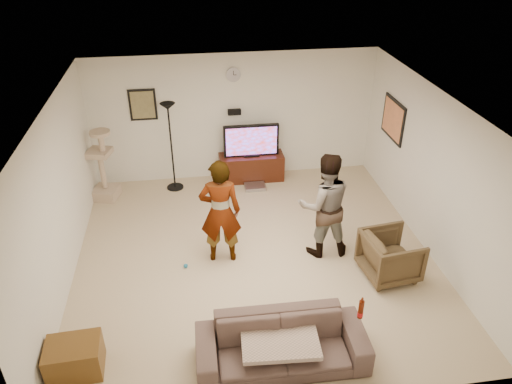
{
  "coord_description": "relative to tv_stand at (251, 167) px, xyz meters",
  "views": [
    {
      "loc": [
        -0.87,
        -6.1,
        4.75
      ],
      "look_at": [
        0.05,
        0.2,
        1.04
      ],
      "focal_mm": 34.19,
      "sensor_mm": 36.0,
      "label": 1
    }
  ],
  "objects": [
    {
      "name": "floor",
      "position": [
        -0.3,
        -2.5,
        -0.28
      ],
      "size": [
        5.5,
        5.5,
        0.02
      ],
      "primitive_type": "cube",
      "color": "tan",
      "rests_on": "ground"
    },
    {
      "name": "ceiling",
      "position": [
        -0.3,
        -2.5,
        2.24
      ],
      "size": [
        5.5,
        5.5,
        0.02
      ],
      "primitive_type": "cube",
      "color": "white",
      "rests_on": "wall_back"
    },
    {
      "name": "wall_back",
      "position": [
        -0.3,
        0.25,
        0.98
      ],
      "size": [
        5.5,
        0.04,
        2.5
      ],
      "primitive_type": "cube",
      "color": "white",
      "rests_on": "floor"
    },
    {
      "name": "wall_front",
      "position": [
        -0.3,
        -5.25,
        0.98
      ],
      "size": [
        5.5,
        0.04,
        2.5
      ],
      "primitive_type": "cube",
      "color": "white",
      "rests_on": "floor"
    },
    {
      "name": "wall_left",
      "position": [
        -3.05,
        -2.5,
        0.98
      ],
      "size": [
        0.04,
        5.5,
        2.5
      ],
      "primitive_type": "cube",
      "color": "white",
      "rests_on": "floor"
    },
    {
      "name": "wall_right",
      "position": [
        2.45,
        -2.5,
        0.98
      ],
      "size": [
        0.04,
        5.5,
        2.5
      ],
      "primitive_type": "cube",
      "color": "white",
      "rests_on": "floor"
    },
    {
      "name": "wall_clock",
      "position": [
        -0.3,
        0.22,
        1.83
      ],
      "size": [
        0.26,
        0.04,
        0.26
      ],
      "primitive_type": "cylinder",
      "rotation": [
        1.57,
        0.0,
        0.0
      ],
      "color": "white",
      "rests_on": "wall_back"
    },
    {
      "name": "wall_speaker",
      "position": [
        -0.3,
        0.19,
        1.11
      ],
      "size": [
        0.25,
        0.1,
        0.1
      ],
      "primitive_type": "cube",
      "color": "black",
      "rests_on": "wall_back"
    },
    {
      "name": "picture_back",
      "position": [
        -2.0,
        0.23,
        1.33
      ],
      "size": [
        0.42,
        0.03,
        0.52
      ],
      "primitive_type": "cube",
      "color": "olive",
      "rests_on": "wall_back"
    },
    {
      "name": "picture_right",
      "position": [
        2.43,
        -0.9,
        1.23
      ],
      "size": [
        0.03,
        0.78,
        0.62
      ],
      "primitive_type": "cube",
      "color": "#D17D4F",
      "rests_on": "wall_right"
    },
    {
      "name": "tv_stand",
      "position": [
        0.0,
        0.0,
        0.0
      ],
      "size": [
        1.27,
        0.45,
        0.53
      ],
      "primitive_type": "cube",
      "color": "#331409",
      "rests_on": "floor"
    },
    {
      "name": "console_box",
      "position": [
        0.02,
        -0.4,
        -0.23
      ],
      "size": [
        0.4,
        0.3,
        0.07
      ],
      "primitive_type": "cube",
      "color": "#AAA9B5",
      "rests_on": "floor"
    },
    {
      "name": "tv",
      "position": [
        0.0,
        0.0,
        0.58
      ],
      "size": [
        1.08,
        0.08,
        0.64
      ],
      "primitive_type": "cube",
      "color": "black",
      "rests_on": "tv_stand"
    },
    {
      "name": "tv_screen",
      "position": [
        0.0,
        -0.04,
        0.58
      ],
      "size": [
        0.99,
        0.01,
        0.56
      ],
      "primitive_type": "cube",
      "color": "#655AFE",
      "rests_on": "tv"
    },
    {
      "name": "floor_lamp",
      "position": [
        -1.53,
        -0.14,
        0.6
      ],
      "size": [
        0.32,
        0.32,
        1.73
      ],
      "primitive_type": "cylinder",
      "color": "black",
      "rests_on": "floor"
    },
    {
      "name": "cat_tree",
      "position": [
        -2.82,
        -0.33,
        0.43
      ],
      "size": [
        0.54,
        0.54,
        1.39
      ],
      "primitive_type": "cube",
      "rotation": [
        0.0,
        0.0,
        -0.26
      ],
      "color": "tan",
      "rests_on": "floor"
    },
    {
      "name": "person_left",
      "position": [
        -0.81,
        -2.49,
        0.59
      ],
      "size": [
        0.65,
        0.46,
        1.7
      ],
      "primitive_type": "imported",
      "rotation": [
        0.0,
        0.0,
        3.06
      ],
      "color": "#8F8D9F",
      "rests_on": "floor"
    },
    {
      "name": "person_right",
      "position": [
        0.77,
        -2.54,
        0.59
      ],
      "size": [
        0.84,
        0.67,
        1.71
      ],
      "primitive_type": "imported",
      "rotation": [
        0.0,
        0.0,
        3.12
      ],
      "color": "#2C4E84",
      "rests_on": "floor"
    },
    {
      "name": "sofa",
      "position": [
        -0.28,
        -4.62,
        0.03
      ],
      "size": [
        2.03,
        0.82,
        0.59
      ],
      "primitive_type": "imported",
      "rotation": [
        0.0,
        0.0,
        -0.01
      ],
      "color": "#503D37",
      "rests_on": "floor"
    },
    {
      "name": "throw_blanket",
      "position": [
        -0.31,
        -4.62,
        0.13
      ],
      "size": [
        0.94,
        0.76,
        0.06
      ],
      "primitive_type": "cube",
      "rotation": [
        0.0,
        0.0,
        -0.07
      ],
      "color": "tan",
      "rests_on": "sofa"
    },
    {
      "name": "beer_bottle",
      "position": [
        0.65,
        -4.62,
        0.45
      ],
      "size": [
        0.06,
        0.06,
        0.25
      ],
      "primitive_type": "cylinder",
      "color": "#551807",
      "rests_on": "sofa"
    },
    {
      "name": "armchair",
      "position": [
        1.61,
        -3.26,
        0.09
      ],
      "size": [
        0.86,
        0.84,
        0.7
      ],
      "primitive_type": "imported",
      "rotation": [
        0.0,
        0.0,
        1.7
      ],
      "color": "#473722",
      "rests_on": "floor"
    },
    {
      "name": "side_table",
      "position": [
        -2.7,
        -4.4,
        -0.06
      ],
      "size": [
        0.65,
        0.5,
        0.42
      ],
      "primitive_type": "cube",
      "rotation": [
        0.0,
        0.0,
        0.05
      ],
      "color": "#563816",
      "rests_on": "floor"
    },
    {
      "name": "toy_ball",
      "position": [
        -1.38,
        -2.66,
        -0.23
      ],
      "size": [
        0.07,
        0.07,
        0.07
      ],
      "primitive_type": "sphere",
      "color": "teal",
      "rests_on": "floor"
    }
  ]
}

